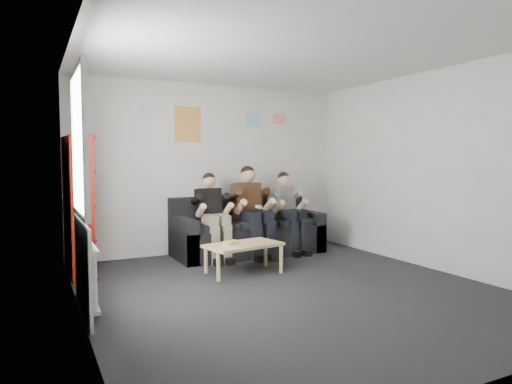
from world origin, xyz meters
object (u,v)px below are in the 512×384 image
at_px(coffee_table, 243,247).
at_px(person_left, 213,216).
at_px(bookshelf, 80,206).
at_px(person_right, 289,212).
at_px(person_middle, 253,211).
at_px(sofa, 247,233).

height_order(coffee_table, person_left, person_left).
height_order(bookshelf, coffee_table, bookshelf).
bearing_deg(person_right, person_middle, 175.75).
bearing_deg(bookshelf, person_right, -3.34).
distance_m(bookshelf, person_middle, 2.53).
distance_m(person_middle, person_right, 0.65).
xyz_separation_m(coffee_table, person_right, (1.25, 0.94, 0.31)).
relative_size(sofa, person_left, 1.80).
xyz_separation_m(bookshelf, person_middle, (2.52, 0.11, -0.20)).
xyz_separation_m(person_left, person_right, (1.30, -0.00, 0.00)).
distance_m(person_left, person_right, 1.30).
xyz_separation_m(sofa, bookshelf, (-2.52, -0.32, 0.57)).
bearing_deg(person_middle, sofa, 90.46).
distance_m(coffee_table, person_left, 0.99).
height_order(coffee_table, person_middle, person_middle).
bearing_deg(person_middle, person_left, 179.89).
relative_size(bookshelf, coffee_table, 1.82).
height_order(sofa, bookshelf, bookshelf).
relative_size(person_left, person_right, 1.00).
bearing_deg(person_right, person_left, 175.19).
bearing_deg(person_middle, coffee_table, -122.10).
xyz_separation_m(sofa, person_left, (-0.65, -0.20, 0.33)).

